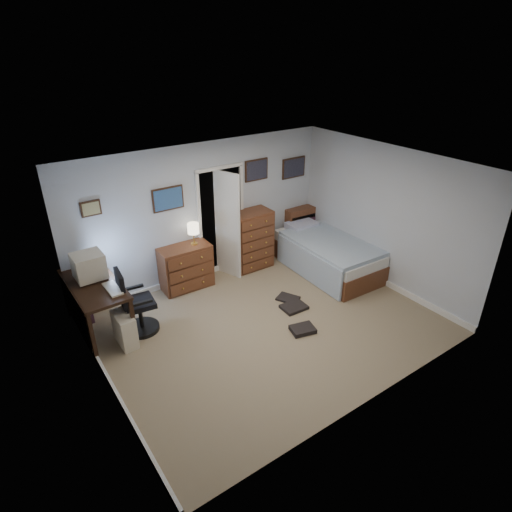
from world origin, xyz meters
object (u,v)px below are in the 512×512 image
Objects in this scene: low_dresser at (186,267)px; bed at (326,254)px; office_chair at (135,308)px; tall_dresser at (251,240)px; computer_desk at (88,296)px.

low_dresser reaches higher than bed.
tall_dresser is at bearing 21.91° from office_chair.
tall_dresser is (3.17, 0.38, -0.07)m from computer_desk.
computer_desk is at bearing 174.69° from bed.
computer_desk is 0.70m from office_chair.
office_chair reaches higher than low_dresser.
low_dresser is (1.77, 0.40, -0.24)m from computer_desk.
office_chair is 3.74m from bed.
bed is at bearing -8.46° from computer_desk.
computer_desk is 1.83m from low_dresser.
low_dresser is at bearing 38.12° from office_chair.
computer_desk is 1.62× the size of low_dresser.
low_dresser is at bearing 179.83° from tall_dresser.
computer_desk is 4.33m from bed.
office_chair is 0.94× the size of tall_dresser.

